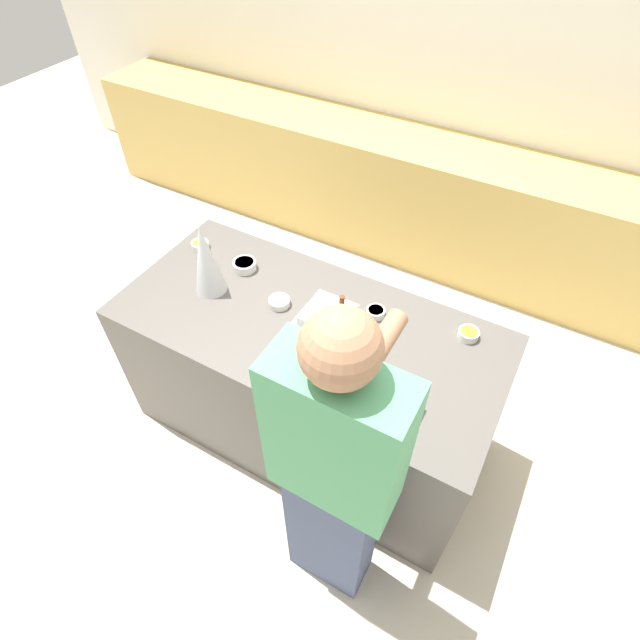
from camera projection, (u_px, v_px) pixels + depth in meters
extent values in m
plane|color=beige|center=(310.00, 424.00, 3.00)|extent=(12.00, 12.00, 0.00)
cube|color=white|center=(471.00, 75.00, 3.37)|extent=(8.00, 0.05, 2.60)
cube|color=tan|center=(434.00, 204.00, 3.79)|extent=(6.00, 0.60, 0.92)
cube|color=#514C47|center=(309.00, 380.00, 2.68)|extent=(1.87, 0.88, 0.89)
cube|color=silver|center=(328.00, 340.00, 2.28)|extent=(0.40, 0.32, 0.01)
cube|color=#5B2D14|center=(328.00, 331.00, 2.24)|extent=(0.18, 0.18, 0.12)
cube|color=white|center=(328.00, 317.00, 2.17)|extent=(0.20, 0.20, 0.07)
cylinder|color=#5B2D14|center=(342.00, 304.00, 2.11)|extent=(0.02, 0.02, 0.08)
cone|color=silver|center=(206.00, 259.00, 2.38)|extent=(0.16, 0.16, 0.39)
cylinder|color=white|center=(376.00, 312.00, 2.38)|extent=(0.09, 0.09, 0.04)
cylinder|color=pink|center=(376.00, 310.00, 2.37)|extent=(0.07, 0.07, 0.01)
cylinder|color=silver|center=(245.00, 265.00, 2.61)|extent=(0.12, 0.12, 0.05)
cylinder|color=brown|center=(244.00, 263.00, 2.60)|extent=(0.10, 0.10, 0.01)
cylinder|color=silver|center=(279.00, 302.00, 2.43)|extent=(0.10, 0.10, 0.04)
cylinder|color=red|center=(279.00, 300.00, 2.42)|extent=(0.09, 0.09, 0.01)
cylinder|color=silver|center=(468.00, 334.00, 2.29)|extent=(0.10, 0.10, 0.04)
cylinder|color=orange|center=(469.00, 332.00, 2.28)|extent=(0.08, 0.08, 0.01)
cylinder|color=white|center=(200.00, 245.00, 2.74)|extent=(0.09, 0.09, 0.04)
cylinder|color=orange|center=(200.00, 243.00, 2.73)|extent=(0.08, 0.08, 0.01)
cube|color=#424C6B|center=(332.00, 528.00, 2.16)|extent=(0.35, 0.19, 0.85)
cube|color=#4C9966|center=(336.00, 438.00, 1.61)|extent=(0.46, 0.21, 0.67)
sphere|color=#996B4C|center=(340.00, 348.00, 1.28)|extent=(0.23, 0.23, 0.23)
cylinder|color=#996B4C|center=(370.00, 361.00, 1.64)|extent=(0.08, 0.46, 0.08)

